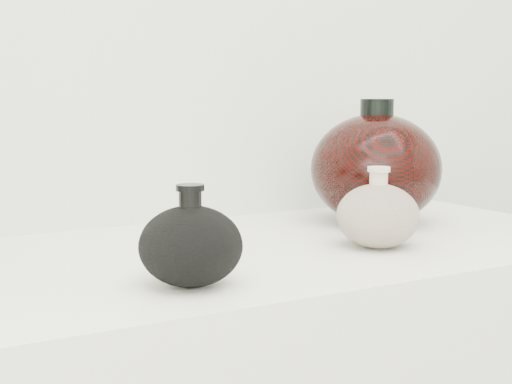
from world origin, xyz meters
TOP-DOWN VIEW (x-y plane):
  - black_gourd_vase at (-0.10, 0.80)m, footprint 0.15×0.15m
  - cream_gourd_vase at (0.21, 0.86)m, footprint 0.15×0.15m
  - right_round_pot at (0.32, 1.02)m, footprint 0.27×0.27m

SIDE VIEW (x-z plane):
  - cream_gourd_vase at x=0.21m, z-range 0.89..1.00m
  - black_gourd_vase at x=-0.10m, z-range 0.89..1.00m
  - right_round_pot at x=0.32m, z-range 0.89..1.10m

